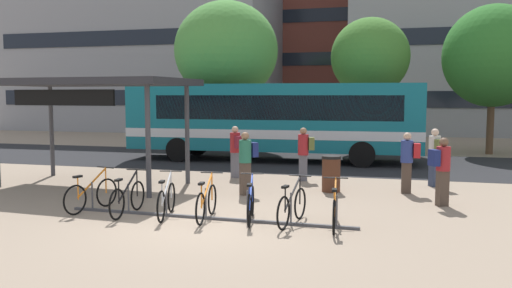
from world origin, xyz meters
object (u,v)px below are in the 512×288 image
parked_bicycle_black_1 (128,198)px  parked_bicycle_orange_6 (335,210)px  parked_bicycle_black_5 (292,207)px  street_tree_0 (370,57)px  commuter_maroon_pack_5 (236,148)px  street_tree_1 (226,51)px  parked_bicycle_orange_0 (91,195)px  commuter_red_pack_4 (408,158)px  street_tree_2 (493,56)px  parked_bicycle_silver_2 (166,200)px  transit_shelter (92,86)px  parked_bicycle_orange_3 (207,203)px  parked_bicycle_blue_4 (251,204)px  city_bus (271,118)px  trash_bin (331,174)px  commuter_navy_pack_0 (246,159)px  commuter_olive_pack_1 (435,153)px  commuter_olive_pack_2 (304,150)px  commuter_navy_pack_3 (442,167)px

parked_bicycle_black_1 → parked_bicycle_orange_6: (4.73, -0.00, 0.00)m
parked_bicycle_black_5 → street_tree_0: bearing=6.0°
parked_bicycle_black_5 → commuter_maroon_pack_5: bearing=37.3°
street_tree_1 → parked_bicycle_black_5: bearing=-66.7°
parked_bicycle_orange_0 → commuter_red_pack_4: size_ratio=0.99×
street_tree_1 → street_tree_2: street_tree_1 is taller
parked_bicycle_black_5 → commuter_maroon_pack_5: (-3.00, 5.68, 0.61)m
parked_bicycle_silver_2 → transit_shelter: bearing=38.5°
parked_bicycle_orange_6 → commuter_maroon_pack_5: 7.02m
parked_bicycle_orange_3 → street_tree_2: 17.94m
parked_bicycle_orange_3 → parked_bicycle_blue_4: same height
commuter_red_pack_4 → parked_bicycle_black_5: bearing=57.0°
parked_bicycle_black_5 → street_tree_2: street_tree_2 is taller
parked_bicycle_black_5 → street_tree_0: (0.92, 15.02, 4.18)m
parked_bicycle_black_1 → parked_bicycle_orange_3: bearing=-90.9°
street_tree_1 → city_bus: bearing=-50.0°
commuter_maroon_pack_5 → trash_bin: size_ratio=1.67×
parked_bicycle_orange_3 → commuter_maroon_pack_5: 5.89m
street_tree_0 → parked_bicycle_orange_0: bearing=-111.2°
parked_bicycle_silver_2 → commuter_navy_pack_0: bearing=-30.4°
parked_bicycle_black_1 → parked_bicycle_blue_4: size_ratio=1.02×
commuter_olive_pack_1 → street_tree_1: street_tree_1 is taller
parked_bicycle_orange_0 → commuter_maroon_pack_5: 5.95m
parked_bicycle_orange_0 → parked_bicycle_orange_6: 5.79m
parked_bicycle_blue_4 → street_tree_1: (-5.12, 14.02, 4.55)m
parked_bicycle_blue_4 → transit_shelter: transit_shelter is taller
parked_bicycle_black_1 → parked_bicycle_blue_4: same height
transit_shelter → commuter_olive_pack_1: transit_shelter is taller
transit_shelter → commuter_navy_pack_0: bearing=0.5°
commuter_red_pack_4 → trash_bin: commuter_red_pack_4 is taller
parked_bicycle_orange_0 → commuter_navy_pack_0: bearing=-34.4°
parked_bicycle_black_1 → parked_bicycle_blue_4: 2.91m
commuter_olive_pack_2 → commuter_red_pack_4: (3.16, -1.38, 0.00)m
parked_bicycle_black_1 → street_tree_0: 16.39m
parked_bicycle_orange_3 → commuter_navy_pack_0: (0.06, 2.98, 0.62)m
city_bus → parked_bicycle_silver_2: 10.45m
street_tree_1 → commuter_navy_pack_0: bearing=-69.3°
parked_bicycle_blue_4 → commuter_navy_pack_3: size_ratio=1.00×
commuter_maroon_pack_5 → street_tree_2: size_ratio=0.25×
parked_bicycle_black_5 → city_bus: bearing=25.2°
commuter_olive_pack_1 → street_tree_1: (-9.33, 8.45, 3.92)m
parked_bicycle_orange_0 → commuter_maroon_pack_5: size_ratio=0.98×
commuter_olive_pack_2 → street_tree_1: size_ratio=0.23×
parked_bicycle_black_5 → parked_bicycle_orange_6: bearing=-87.2°
parked_bicycle_black_1 → commuter_maroon_pack_5: size_ratio=1.00×
parked_bicycle_silver_2 → street_tree_1: street_tree_1 is taller
parked_bicycle_blue_4 → parked_bicycle_orange_6: 1.83m
parked_bicycle_black_5 → parked_bicycle_orange_6: 0.92m
parked_bicycle_orange_0 → street_tree_2: street_tree_2 is taller
city_bus → commuter_olive_pack_2: size_ratio=7.06×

